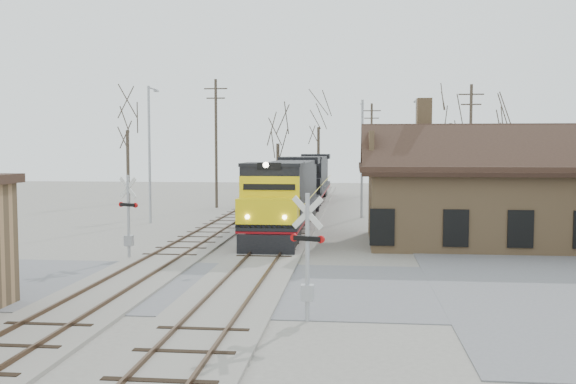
# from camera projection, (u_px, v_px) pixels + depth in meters

# --- Properties ---
(ground) EXTENTS (140.00, 140.00, 0.00)m
(ground) POSITION_uv_depth(u_px,v_px,m) (241.00, 287.00, 23.79)
(ground) COLOR gray
(ground) RESTS_ON ground
(road) EXTENTS (60.00, 9.00, 0.03)m
(road) POSITION_uv_depth(u_px,v_px,m) (241.00, 286.00, 23.79)
(road) COLOR slate
(road) RESTS_ON ground
(track_main) EXTENTS (3.40, 90.00, 0.24)m
(track_main) POSITION_uv_depth(u_px,v_px,m) (285.00, 232.00, 38.67)
(track_main) COLOR gray
(track_main) RESTS_ON ground
(track_siding) EXTENTS (3.40, 90.00, 0.24)m
(track_siding) POSITION_uv_depth(u_px,v_px,m) (212.00, 231.00, 39.14)
(track_siding) COLOR gray
(track_siding) RESTS_ON ground
(depot) EXTENTS (15.20, 9.31, 7.90)m
(depot) POSITION_uv_depth(u_px,v_px,m) (502.00, 199.00, 34.28)
(depot) COLOR #9D7851
(depot) RESTS_ON ground
(locomotive_lead) EXTENTS (2.98, 19.96, 4.43)m
(locomotive_lead) POSITION_uv_depth(u_px,v_px,m) (287.00, 193.00, 39.44)
(locomotive_lead) COLOR black
(locomotive_lead) RESTS_ON ground
(locomotive_trailing) EXTENTS (2.98, 19.96, 4.19)m
(locomotive_trailing) POSITION_uv_depth(u_px,v_px,m) (310.00, 178.00, 59.51)
(locomotive_trailing) COLOR black
(locomotive_trailing) RESTS_ON ground
(crossbuck_near) EXTENTS (1.05, 0.43, 3.82)m
(crossbuck_near) POSITION_uv_depth(u_px,v_px,m) (307.00, 261.00, 18.94)
(crossbuck_near) COLOR #A5A8AD
(crossbuck_near) RESTS_ON ground
(crossbuck_far) EXTENTS (1.05, 0.51, 3.90)m
(crossbuck_far) POSITION_uv_depth(u_px,v_px,m) (129.00, 220.00, 29.39)
(crossbuck_far) COLOR #A5A8AD
(crossbuck_far) RESTS_ON ground
(streetlight_a) EXTENTS (0.25, 2.04, 9.29)m
(streetlight_a) POSITION_uv_depth(u_px,v_px,m) (150.00, 147.00, 43.49)
(streetlight_a) COLOR #A5A8AD
(streetlight_a) RESTS_ON ground
(streetlight_b) EXTENTS (0.25, 2.04, 8.62)m
(streetlight_b) POSITION_uv_depth(u_px,v_px,m) (362.00, 152.00, 46.95)
(streetlight_b) COLOR #A5A8AD
(streetlight_b) RESTS_ON ground
(streetlight_c) EXTENTS (0.25, 2.04, 9.60)m
(streetlight_c) POSITION_uv_depth(u_px,v_px,m) (416.00, 145.00, 58.80)
(streetlight_c) COLOR #A5A8AD
(streetlight_c) RESTS_ON ground
(utility_pole_a) EXTENTS (2.00, 0.24, 10.91)m
(utility_pole_a) POSITION_uv_depth(u_px,v_px,m) (216.00, 141.00, 54.46)
(utility_pole_a) COLOR #382D23
(utility_pole_a) RESTS_ON ground
(utility_pole_b) EXTENTS (2.00, 0.24, 9.93)m
(utility_pole_b) POSITION_uv_depth(u_px,v_px,m) (371.00, 147.00, 69.94)
(utility_pole_b) COLOR #382D23
(utility_pole_b) RESTS_ON ground
(utility_pole_c) EXTENTS (2.00, 0.24, 10.18)m
(utility_pole_c) POSITION_uv_depth(u_px,v_px,m) (470.00, 145.00, 51.37)
(utility_pole_c) COLOR #382D23
(utility_pole_c) RESTS_ON ground
(tree_a) EXTENTS (4.50, 4.50, 11.02)m
(tree_a) POSITION_uv_depth(u_px,v_px,m) (127.00, 118.00, 59.22)
(tree_a) COLOR #382D23
(tree_a) RESTS_ON ground
(tree_b) EXTENTS (3.68, 3.68, 9.02)m
(tree_b) POSITION_uv_depth(u_px,v_px,m) (278.00, 134.00, 61.01)
(tree_b) COLOR #382D23
(tree_b) RESTS_ON ground
(tree_c) EXTENTS (4.94, 4.94, 12.11)m
(tree_c) POSITION_uv_depth(u_px,v_px,m) (319.00, 116.00, 70.87)
(tree_c) COLOR #382D23
(tree_c) RESTS_ON ground
(tree_d) EXTENTS (5.04, 5.04, 12.34)m
(tree_d) POSITION_uv_depth(u_px,v_px,m) (451.00, 111.00, 63.55)
(tree_d) COLOR #382D23
(tree_d) RESTS_ON ground
(tree_e) EXTENTS (3.99, 3.99, 9.78)m
(tree_e) POSITION_uv_depth(u_px,v_px,m) (509.00, 128.00, 58.63)
(tree_e) COLOR #382D23
(tree_e) RESTS_ON ground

